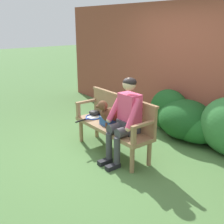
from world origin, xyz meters
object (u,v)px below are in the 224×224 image
object	(u,v)px
garden_bench	(112,130)
baseball_glove	(94,113)
person_seated	(126,117)
dog_on_bench	(109,113)
sports_bag	(109,121)
tennis_racket	(92,117)

from	to	relation	value
garden_bench	baseball_glove	size ratio (longest dim) A/B	7.18
person_seated	baseball_glove	xyz separation A→B (m)	(-1.02, 0.10, -0.22)
dog_on_bench	sports_bag	size ratio (longest dim) A/B	1.60
garden_bench	person_seated	world-z (taller)	person_seated
person_seated	dog_on_bench	bearing A→B (deg)	-176.35
person_seated	sports_bag	bearing A→B (deg)	-179.79
dog_on_bench	baseball_glove	size ratio (longest dim) A/B	2.04
garden_bench	sports_bag	world-z (taller)	sports_bag
sports_bag	dog_on_bench	bearing A→B (deg)	-30.95
person_seated	sports_bag	size ratio (longest dim) A/B	4.81
person_seated	sports_bag	distance (m)	0.47
baseball_glove	tennis_racket	bearing A→B (deg)	-56.15
person_seated	dog_on_bench	size ratio (longest dim) A/B	3.00
garden_bench	sports_bag	size ratio (longest dim) A/B	5.64
baseball_glove	sports_bag	world-z (taller)	sports_bag
dog_on_bench	tennis_racket	xyz separation A→B (m)	(-0.52, 0.01, -0.21)
garden_bench	dog_on_bench	distance (m)	0.29
baseball_glove	sports_bag	bearing A→B (deg)	-19.63
dog_on_bench	tennis_racket	distance (m)	0.57
garden_bench	tennis_racket	xyz separation A→B (m)	(-0.56, -0.02, 0.08)
tennis_racket	baseball_glove	size ratio (longest dim) A/B	2.62
garden_bench	baseball_glove	distance (m)	0.68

